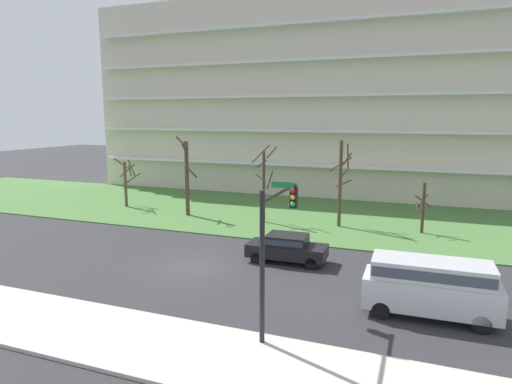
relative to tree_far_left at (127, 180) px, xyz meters
name	(u,v)px	position (x,y,z in m)	size (l,w,h in m)	color
ground	(194,266)	(13.20, -11.94, -2.41)	(160.00, 160.00, 0.00)	#2D2D30
sidewalk_curb_near	(91,331)	(13.20, -19.94, -2.33)	(80.00, 4.00, 0.15)	#BCB7AD
grass_lawn_strip	(275,213)	(13.20, 2.06, -2.37)	(80.00, 16.00, 0.08)	#477238
apartment_building	(317,98)	(13.20, 16.44, 7.54)	(47.03, 13.71, 19.91)	beige
tree_far_left	(127,180)	(0.00, 0.00, 0.00)	(1.96, 1.78, 4.46)	brown
tree_left	(187,176)	(6.83, -1.25, 0.84)	(1.43, 1.18, 6.48)	#4C3828
tree_center	(264,183)	(13.40, -1.16, 0.69)	(2.03, 1.62, 5.89)	#423023
tree_right	(341,181)	(19.07, -0.50, 1.02)	(1.76, 1.49, 6.35)	#4C3828
tree_far_right	(423,208)	(24.71, -0.45, -0.55)	(1.12, 1.08, 3.59)	#423023
van_silver_near_left	(430,284)	(25.10, -13.94, -1.01)	(5.23, 2.09, 2.36)	#B7BABF
sedan_black_center_left	(287,247)	(17.72, -9.44, -1.54)	(4.45, 1.93, 1.57)	black
traffic_signal_mast	(276,232)	(19.55, -17.07, 1.40)	(0.90, 4.26, 5.61)	black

